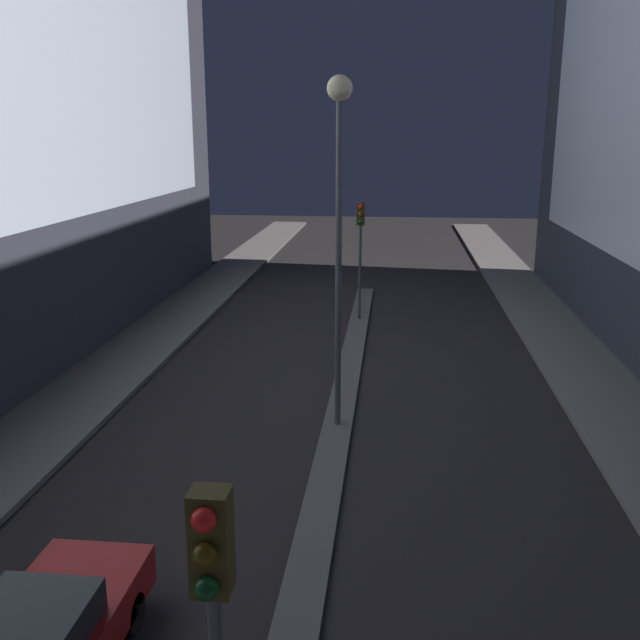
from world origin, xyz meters
TOP-DOWN VIEW (x-y plane):
  - median_strip at (0.00, 17.23)m, footprint 0.78×32.47m
  - traffic_light_near at (0.00, 3.51)m, footprint 0.32×0.42m
  - traffic_light_mid at (0.00, 27.43)m, footprint 0.32×0.42m
  - street_lamp at (0.00, 16.25)m, footprint 0.62×0.62m

SIDE VIEW (x-z plane):
  - median_strip at x=0.00m, z-range 0.00..0.10m
  - traffic_light_near at x=0.00m, z-range 1.21..6.02m
  - traffic_light_mid at x=0.00m, z-range 1.21..6.02m
  - street_lamp at x=0.00m, z-range 2.16..11.01m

